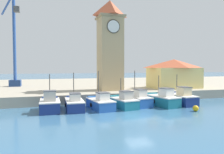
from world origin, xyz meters
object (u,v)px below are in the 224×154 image
fishing_boat_mid_right (162,99)px  clock_tower (110,43)px  fishing_boat_far_left (50,104)px  fishing_boat_left_inner (100,103)px  mooring_buoy (196,108)px  fishing_boat_right_inner (180,98)px  fishing_boat_left_outer (74,103)px  fishing_boat_mid_left (123,102)px  fishing_boat_center (137,100)px  port_crane_near (14,52)px  warehouse_right (174,73)px

fishing_boat_mid_right → clock_tower: clock_tower is taller
fishing_boat_far_left → clock_tower: size_ratio=0.28×
fishing_boat_left_inner → mooring_buoy: 10.84m
fishing_boat_left_inner → fishing_boat_right_inner: size_ratio=0.94×
fishing_boat_far_left → clock_tower: 14.50m
fishing_boat_mid_right → mooring_buoy: (1.81, -4.25, -0.48)m
fishing_boat_left_inner → fishing_boat_left_outer: bearing=170.1°
fishing_boat_left_outer → mooring_buoy: (12.88, -4.93, -0.39)m
fishing_boat_far_left → clock_tower: clock_tower is taller
fishing_boat_mid_left → fishing_boat_mid_right: size_ratio=0.91×
fishing_boat_mid_left → fishing_boat_center: bearing=18.9°
fishing_boat_far_left → port_crane_near: port_crane_near is taller
mooring_buoy → fishing_boat_left_inner: bearing=156.0°
warehouse_right → fishing_boat_right_inner: bearing=-117.7°
fishing_boat_mid_left → fishing_boat_right_inner: 8.02m
fishing_boat_mid_left → clock_tower: clock_tower is taller
fishing_boat_left_inner → fishing_boat_far_left: bearing=177.0°
fishing_boat_far_left → warehouse_right: 22.67m
fishing_boat_left_inner → warehouse_right: bearing=28.7°
fishing_boat_mid_left → port_crane_near: port_crane_near is taller
clock_tower → mooring_buoy: size_ratio=23.39×
fishing_boat_right_inner → clock_tower: 13.43m
fishing_boat_left_inner → fishing_boat_mid_left: 2.88m
fishing_boat_left_outer → warehouse_right: bearing=23.3°
fishing_boat_far_left → warehouse_right: (20.97, 8.06, 3.05)m
port_crane_near → fishing_boat_mid_left: bearing=-53.3°
fishing_boat_mid_right → clock_tower: bearing=118.3°
fishing_boat_mid_left → mooring_buoy: fishing_boat_mid_left is taller
fishing_boat_left_outer → fishing_boat_left_inner: fishing_boat_left_inner is taller
fishing_boat_far_left → fishing_boat_left_outer: (2.74, 0.22, -0.09)m
fishing_boat_center → fishing_boat_right_inner: 5.90m
fishing_boat_mid_left → fishing_boat_right_inner: bearing=0.4°
fishing_boat_mid_right → fishing_boat_right_inner: bearing=4.8°
fishing_boat_mid_left → mooring_buoy: (7.01, -4.44, -0.40)m
fishing_boat_left_outer → clock_tower: (6.58, 7.66, 7.93)m
fishing_boat_mid_right → mooring_buoy: bearing=-67.0°
mooring_buoy → fishing_boat_left_outer: bearing=159.1°
fishing_boat_right_inner → mooring_buoy: size_ratio=7.88×
fishing_boat_mid_right → mooring_buoy: fishing_boat_mid_right is taller
fishing_boat_mid_right → clock_tower: 12.30m
fishing_boat_left_outer → fishing_boat_right_inner: bearing=-1.8°
fishing_boat_left_outer → clock_tower: bearing=49.3°
port_crane_near → mooring_buoy: 33.13m
fishing_boat_left_inner → port_crane_near: port_crane_near is taller
fishing_boat_mid_left → port_crane_near: (-14.59, 19.59, 6.93)m
fishing_boat_mid_left → fishing_boat_mid_right: fishing_boat_mid_right is taller
fishing_boat_left_outer → mooring_buoy: size_ratio=7.82×
fishing_boat_mid_right → fishing_boat_right_inner: 2.82m
clock_tower → warehouse_right: (11.66, 0.18, -4.79)m
warehouse_right → fishing_boat_mid_left: bearing=-146.0°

